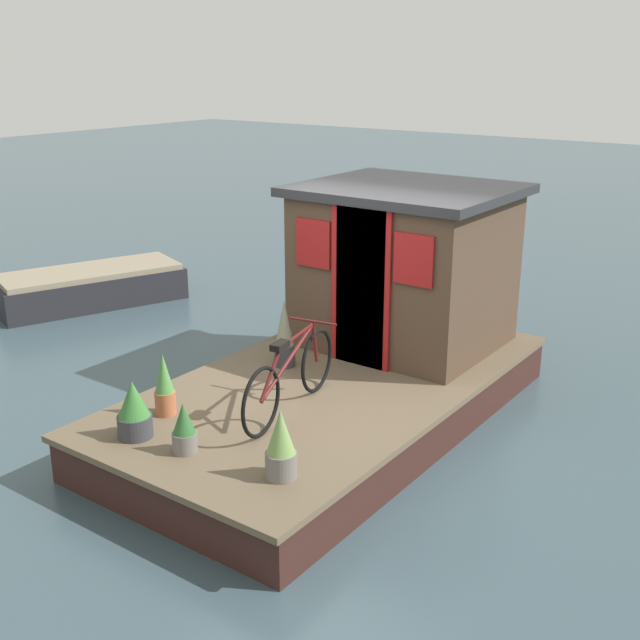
% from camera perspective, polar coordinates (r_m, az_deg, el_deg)
% --- Properties ---
extents(ground_plane, '(60.00, 60.00, 0.00)m').
position_cam_1_polar(ground_plane, '(8.35, 0.81, -7.35)').
color(ground_plane, '#384C54').
extents(houseboat_deck, '(5.07, 2.66, 0.48)m').
position_cam_1_polar(houseboat_deck, '(8.25, 0.82, -5.84)').
color(houseboat_deck, brown).
rests_on(houseboat_deck, ground_plane).
extents(houseboat_cabin, '(1.97, 2.25, 1.81)m').
position_cam_1_polar(houseboat_cabin, '(9.00, 6.09, 3.96)').
color(houseboat_cabin, '#4C3828').
rests_on(houseboat_cabin, houseboat_deck).
extents(bicycle, '(1.70, 0.50, 0.77)m').
position_cam_1_polar(bicycle, '(7.30, -2.13, -4.06)').
color(bicycle, black).
rests_on(bicycle, houseboat_deck).
extents(potted_plant_mint, '(0.21, 0.21, 0.44)m').
position_cam_1_polar(potted_plant_mint, '(6.74, -9.77, -7.74)').
color(potted_plant_mint, slate).
rests_on(potted_plant_mint, houseboat_deck).
extents(potted_plant_rosemary, '(0.25, 0.25, 0.58)m').
position_cam_1_polar(potted_plant_rosemary, '(6.25, -2.84, -9.03)').
color(potted_plant_rosemary, slate).
rests_on(potted_plant_rosemary, houseboat_deck).
extents(potted_plant_geranium, '(0.31, 0.31, 0.52)m').
position_cam_1_polar(potted_plant_geranium, '(7.07, -13.26, -6.36)').
color(potted_plant_geranium, '#38383D').
rests_on(potted_plant_geranium, houseboat_deck).
extents(potted_plant_lavender, '(0.22, 0.22, 0.73)m').
position_cam_1_polar(potted_plant_lavender, '(8.40, -2.58, -1.08)').
color(potted_plant_lavender, '#38383D').
rests_on(potted_plant_lavender, houseboat_deck).
extents(potted_plant_thyme, '(0.19, 0.19, 0.59)m').
position_cam_1_polar(potted_plant_thyme, '(7.42, -11.15, -4.68)').
color(potted_plant_thyme, '#B2603D').
rests_on(potted_plant_thyme, houseboat_deck).
extents(dinghy_boat, '(2.95, 1.97, 0.55)m').
position_cam_1_polar(dinghy_boat, '(12.64, -16.17, 2.32)').
color(dinghy_boat, '#232328').
rests_on(dinghy_boat, ground_plane).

